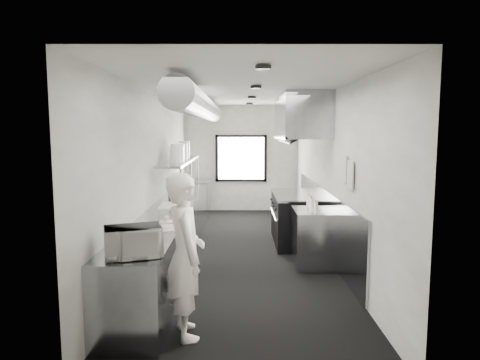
{
  "coord_description": "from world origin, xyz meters",
  "views": [
    {
      "loc": [
        -0.03,
        -7.33,
        2.16
      ],
      "look_at": [
        -0.03,
        -0.2,
        1.32
      ],
      "focal_mm": 32.06,
      "sensor_mm": 36.0,
      "label": 1
    }
  ],
  "objects_px": {
    "bottle_station": "(314,238)",
    "pass_shelf": "(181,162)",
    "squeeze_bottle_d": "(311,203)",
    "exhaust_hood": "(301,117)",
    "squeeze_bottle_c": "(311,204)",
    "small_plate": "(166,222)",
    "plate_stack_b": "(178,153)",
    "plate_stack_d": "(184,149)",
    "far_work_table": "(195,198)",
    "line_cook": "(185,255)",
    "knife_block": "(172,194)",
    "prep_counter": "(171,235)",
    "range": "(296,218)",
    "squeeze_bottle_a": "(316,207)",
    "deli_tub_a": "(120,240)",
    "plate_stack_a": "(177,154)",
    "plate_stack_c": "(182,151)",
    "squeeze_bottle_b": "(312,206)",
    "cutting_board": "(175,205)",
    "deli_tub_b": "(132,233)",
    "squeeze_bottle_e": "(308,201)",
    "microwave": "(133,242)"
  },
  "relations": [
    {
      "from": "pass_shelf",
      "to": "knife_block",
      "type": "relative_size",
      "value": 13.64
    },
    {
      "from": "knife_block",
      "to": "squeeze_bottle_d",
      "type": "bearing_deg",
      "value": -12.35
    },
    {
      "from": "prep_counter",
      "to": "plate_stack_b",
      "type": "xyz_separation_m",
      "value": [
        -0.04,
        1.13,
        1.28
      ]
    },
    {
      "from": "range",
      "to": "squeeze_bottle_a",
      "type": "xyz_separation_m",
      "value": [
        0.08,
        -1.65,
        0.52
      ]
    },
    {
      "from": "squeeze_bottle_d",
      "to": "plate_stack_a",
      "type": "bearing_deg",
      "value": 158.51
    },
    {
      "from": "far_work_table",
      "to": "deli_tub_b",
      "type": "height_order",
      "value": "deli_tub_b"
    },
    {
      "from": "microwave",
      "to": "squeeze_bottle_a",
      "type": "xyz_separation_m",
      "value": [
        2.21,
        2.23,
        -0.06
      ]
    },
    {
      "from": "plate_stack_d",
      "to": "deli_tub_a",
      "type": "bearing_deg",
      "value": -91.97
    },
    {
      "from": "cutting_board",
      "to": "squeeze_bottle_c",
      "type": "xyz_separation_m",
      "value": [
        2.2,
        -0.33,
        0.08
      ]
    },
    {
      "from": "line_cook",
      "to": "knife_block",
      "type": "xyz_separation_m",
      "value": [
        -0.65,
        3.28,
        0.15
      ]
    },
    {
      "from": "deli_tub_a",
      "to": "cutting_board",
      "type": "relative_size",
      "value": 0.23
    },
    {
      "from": "squeeze_bottle_c",
      "to": "exhaust_hood",
      "type": "bearing_deg",
      "value": 89.76
    },
    {
      "from": "far_work_table",
      "to": "plate_stack_c",
      "type": "height_order",
      "value": "plate_stack_c"
    },
    {
      "from": "deli_tub_a",
      "to": "squeeze_bottle_a",
      "type": "distance_m",
      "value": 3.05
    },
    {
      "from": "knife_block",
      "to": "squeeze_bottle_d",
      "type": "height_order",
      "value": "knife_block"
    },
    {
      "from": "small_plate",
      "to": "plate_stack_b",
      "type": "bearing_deg",
      "value": 93.83
    },
    {
      "from": "cutting_board",
      "to": "squeeze_bottle_d",
      "type": "xyz_separation_m",
      "value": [
        2.22,
        -0.16,
        0.07
      ]
    },
    {
      "from": "prep_counter",
      "to": "squeeze_bottle_b",
      "type": "height_order",
      "value": "squeeze_bottle_b"
    },
    {
      "from": "small_plate",
      "to": "squeeze_bottle_d",
      "type": "xyz_separation_m",
      "value": [
        2.16,
        1.08,
        0.08
      ]
    },
    {
      "from": "plate_stack_d",
      "to": "far_work_table",
      "type": "bearing_deg",
      "value": 88.4
    },
    {
      "from": "prep_counter",
      "to": "plate_stack_c",
      "type": "xyz_separation_m",
      "value": [
        -0.03,
        1.63,
        1.28
      ]
    },
    {
      "from": "far_work_table",
      "to": "plate_stack_c",
      "type": "bearing_deg",
      "value": -90.72
    },
    {
      "from": "prep_counter",
      "to": "range",
      "type": "height_order",
      "value": "range"
    },
    {
      "from": "cutting_board",
      "to": "plate_stack_a",
      "type": "height_order",
      "value": "plate_stack_a"
    },
    {
      "from": "bottle_station",
      "to": "cutting_board",
      "type": "bearing_deg",
      "value": 171.17
    },
    {
      "from": "range",
      "to": "deli_tub_a",
      "type": "xyz_separation_m",
      "value": [
        -2.38,
        -3.45,
        0.48
      ]
    },
    {
      "from": "knife_block",
      "to": "prep_counter",
      "type": "bearing_deg",
      "value": -76.9
    },
    {
      "from": "squeeze_bottle_d",
      "to": "cutting_board",
      "type": "bearing_deg",
      "value": 175.97
    },
    {
      "from": "knife_block",
      "to": "squeeze_bottle_b",
      "type": "xyz_separation_m",
      "value": [
        2.32,
        -1.11,
        -0.01
      ]
    },
    {
      "from": "plate_stack_c",
      "to": "plate_stack_d",
      "type": "height_order",
      "value": "plate_stack_d"
    },
    {
      "from": "cutting_board",
      "to": "squeeze_bottle_e",
      "type": "distance_m",
      "value": 2.2
    },
    {
      "from": "cutting_board",
      "to": "squeeze_bottle_c",
      "type": "relative_size",
      "value": 3.51
    },
    {
      "from": "prep_counter",
      "to": "microwave",
      "type": "relative_size",
      "value": 11.89
    },
    {
      "from": "exhaust_hood",
      "to": "squeeze_bottle_c",
      "type": "xyz_separation_m",
      "value": [
        -0.01,
        -1.38,
        -1.4
      ]
    },
    {
      "from": "range",
      "to": "squeeze_bottle_c",
      "type": "height_order",
      "value": "squeeze_bottle_c"
    },
    {
      "from": "squeeze_bottle_b",
      "to": "range",
      "type": "bearing_deg",
      "value": 91.39
    },
    {
      "from": "squeeze_bottle_a",
      "to": "pass_shelf",
      "type": "bearing_deg",
      "value": 139.81
    },
    {
      "from": "deli_tub_a",
      "to": "squeeze_bottle_c",
      "type": "distance_m",
      "value": 3.19
    },
    {
      "from": "exhaust_hood",
      "to": "squeeze_bottle_b",
      "type": "xyz_separation_m",
      "value": [
        -0.02,
        -1.55,
        -1.4
      ]
    },
    {
      "from": "squeeze_bottle_b",
      "to": "squeeze_bottle_d",
      "type": "height_order",
      "value": "squeeze_bottle_b"
    },
    {
      "from": "plate_stack_d",
      "to": "plate_stack_b",
      "type": "bearing_deg",
      "value": -89.71
    },
    {
      "from": "squeeze_bottle_d",
      "to": "exhaust_hood",
      "type": "bearing_deg",
      "value": 90.85
    },
    {
      "from": "prep_counter",
      "to": "far_work_table",
      "type": "height_order",
      "value": "same"
    },
    {
      "from": "exhaust_hood",
      "to": "plate_stack_c",
      "type": "relative_size",
      "value": 6.87
    },
    {
      "from": "far_work_table",
      "to": "plate_stack_a",
      "type": "distance_m",
      "value": 3.08
    },
    {
      "from": "bottle_station",
      "to": "line_cook",
      "type": "bearing_deg",
      "value": -127.08
    },
    {
      "from": "deli_tub_a",
      "to": "small_plate",
      "type": "xyz_separation_m",
      "value": [
        0.3,
        1.16,
        -0.05
      ]
    },
    {
      "from": "far_work_table",
      "to": "plate_stack_b",
      "type": "xyz_separation_m",
      "value": [
        -0.04,
        -2.57,
        1.28
      ]
    },
    {
      "from": "bottle_station",
      "to": "pass_shelf",
      "type": "bearing_deg",
      "value": 144.01
    },
    {
      "from": "bottle_station",
      "to": "deli_tub_b",
      "type": "relative_size",
      "value": 6.79
    }
  ]
}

